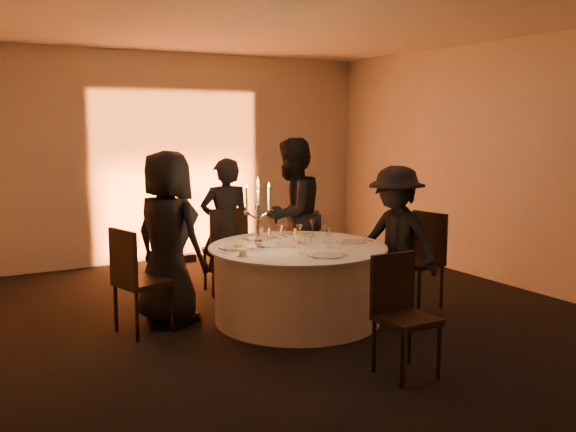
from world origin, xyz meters
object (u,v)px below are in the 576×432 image
chair_back_left (226,245)px  guest_back_left (226,227)px  banquet_table (298,283)px  coffee_cup (243,253)px  chair_right (422,254)px  guest_left (168,238)px  guest_right (396,241)px  chair_front (401,307)px  candelabra (258,224)px  chair_left (135,275)px  chair_back_right (301,245)px  guest_back_right (292,215)px

chair_back_left → guest_back_left: (-0.03, -0.06, 0.22)m
banquet_table → coffee_cup: coffee_cup is taller
chair_right → coffee_cup: 2.14m
guest_left → guest_right: guest_left is taller
chair_front → candelabra: candelabra is taller
chair_left → guest_right: size_ratio=0.66×
chair_back_right → guest_back_left: size_ratio=0.58×
chair_right → guest_back_left: (-1.68, 1.46, 0.22)m
banquet_table → guest_back_right: (0.53, 1.04, 0.53)m
chair_right → chair_front: chair_right is taller
chair_left → candelabra: candelabra is taller
chair_left → guest_back_right: (2.09, 0.67, 0.33)m
chair_front → candelabra: bearing=105.5°
chair_back_left → guest_back_left: bearing=69.4°
chair_right → candelabra: bearing=-109.5°
chair_back_right → guest_back_left: bearing=-35.0°
chair_left → guest_back_right: size_ratio=0.56×
chair_back_left → banquet_table: bearing=107.6°
chair_right → chair_left: bearing=-112.0°
chair_left → chair_back_right: 2.41m
chair_back_left → guest_left: (-0.95, -0.73, 0.29)m
chair_back_right → guest_right: (0.29, -1.44, 0.26)m
chair_front → guest_left: 2.49m
banquet_table → guest_back_right: bearing=63.1°
chair_back_right → chair_right: bearing=88.1°
guest_right → coffee_cup: bearing=-110.9°
chair_right → chair_front: (-1.41, -1.36, -0.04)m
chair_back_left → coffee_cup: chair_back_left is taller
guest_left → chair_back_right: bearing=-99.0°
chair_back_left → guest_back_right: 0.85m
banquet_table → chair_back_left: 1.32m
chair_left → guest_back_left: guest_back_left is taller
chair_left → coffee_cup: (0.86, -0.56, 0.22)m
guest_left → guest_back_right: 1.76m
chair_back_right → coffee_cup: chair_back_right is taller
chair_back_left → guest_back_right: (0.74, -0.25, 0.33)m
chair_right → guest_back_right: bearing=-155.4°
guest_left → chair_front: bearing=-177.3°
chair_front → coffee_cup: size_ratio=8.75×
banquet_table → chair_back_left: chair_back_left is taller
chair_back_left → chair_right: 2.24m
chair_back_left → chair_right: chair_right is taller
chair_left → guest_left: guest_left is taller
chair_back_left → guest_left: size_ratio=0.59×
chair_back_right → guest_back_right: (-0.19, -0.09, 0.39)m
chair_front → guest_right: guest_right is taller
guest_right → guest_back_right: bearing=-177.4°
banquet_table → chair_front: bearing=-89.3°
banquet_table → chair_back_left: (-0.21, 1.29, 0.20)m
chair_back_right → candelabra: 1.64m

